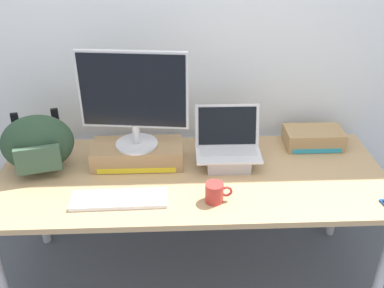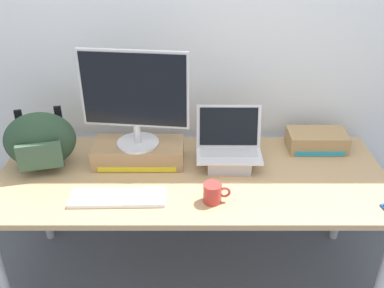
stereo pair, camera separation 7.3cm
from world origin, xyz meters
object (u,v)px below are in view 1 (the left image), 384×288
at_px(toner_box_yellow, 138,154).
at_px(toner_box_cyan, 313,138).
at_px(coffee_mug, 215,192).
at_px(messenger_backpack, 38,144).
at_px(open_laptop, 228,153).
at_px(desktop_monitor, 133,98).
at_px(external_keyboard, 119,199).

relative_size(toner_box_yellow, toner_box_cyan, 1.47).
height_order(toner_box_yellow, coffee_mug, toner_box_yellow).
xyz_separation_m(messenger_backpack, toner_box_cyan, (1.47, 0.18, -0.10)).
bearing_deg(messenger_backpack, open_laptop, -12.50).
xyz_separation_m(desktop_monitor, messenger_backpack, (-0.49, -0.04, -0.23)).
xyz_separation_m(open_laptop, messenger_backpack, (-0.96, -0.01, 0.09)).
xyz_separation_m(toner_box_yellow, desktop_monitor, (-0.00, -0.00, 0.32)).
bearing_deg(external_keyboard, coffee_mug, -3.07).
bearing_deg(coffee_mug, open_laptop, 73.59).
distance_m(desktop_monitor, toner_box_cyan, 1.04).
distance_m(desktop_monitor, messenger_backpack, 0.54).
xyz_separation_m(external_keyboard, messenger_backpack, (-0.43, 0.29, 0.14)).
bearing_deg(desktop_monitor, toner_box_yellow, 87.59).
bearing_deg(open_laptop, messenger_backpack, -178.89).
height_order(desktop_monitor, open_laptop, desktop_monitor).
relative_size(open_laptop, toner_box_cyan, 1.05).
distance_m(external_keyboard, coffee_mug, 0.45).
height_order(desktop_monitor, toner_box_cyan, desktop_monitor).
relative_size(toner_box_yellow, external_keyboard, 1.05).
relative_size(external_keyboard, coffee_mug, 3.53).
distance_m(toner_box_yellow, open_laptop, 0.47).
bearing_deg(coffee_mug, toner_box_cyan, 39.26).
relative_size(external_keyboard, messenger_backpack, 1.15).
xyz_separation_m(desktop_monitor, open_laptop, (0.47, -0.03, -0.31)).
distance_m(open_laptop, coffee_mug, 0.33).
distance_m(toner_box_yellow, coffee_mug, 0.51).
xyz_separation_m(coffee_mug, toner_box_cyan, (0.60, 0.49, 0.00)).
height_order(desktop_monitor, messenger_backpack, desktop_monitor).
bearing_deg(external_keyboard, toner_box_cyan, 23.28).
bearing_deg(messenger_backpack, coffee_mug, -32.63).
bearing_deg(desktop_monitor, toner_box_cyan, 14.82).
distance_m(toner_box_yellow, toner_box_cyan, 0.99).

